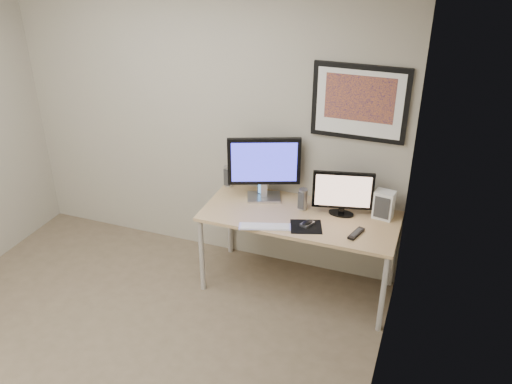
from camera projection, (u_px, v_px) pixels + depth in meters
floor at (113, 364)px, 3.96m from camera, size 3.60×3.60×0.00m
room at (121, 133)px, 3.57m from camera, size 3.60×3.60×3.60m
desk at (300, 222)px, 4.46m from camera, size 1.60×0.70×0.73m
framed_art at (360, 103)px, 4.19m from camera, size 0.75×0.04×0.60m
monitor_large at (264, 166)px, 4.54m from camera, size 0.59×0.29×0.56m
monitor_tv at (343, 192)px, 4.34m from camera, size 0.48×0.16×0.38m
speaker_left at (229, 176)px, 4.86m from camera, size 0.08×0.08×0.19m
speaker_right at (303, 199)px, 4.48m from camera, size 0.09×0.09×0.18m
phone_dock at (261, 189)px, 4.69m from camera, size 0.08×0.08×0.14m
keyboard at (265, 227)px, 4.26m from camera, size 0.42×0.23×0.01m
mousepad at (306, 227)px, 4.26m from camera, size 0.30×0.28×0.00m
mouse at (307, 223)px, 4.27m from camera, size 0.10×0.13×0.04m
remote at (356, 233)px, 4.16m from camera, size 0.10×0.20×0.02m
fan_unit at (384, 205)px, 4.34m from camera, size 0.17×0.13×0.24m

